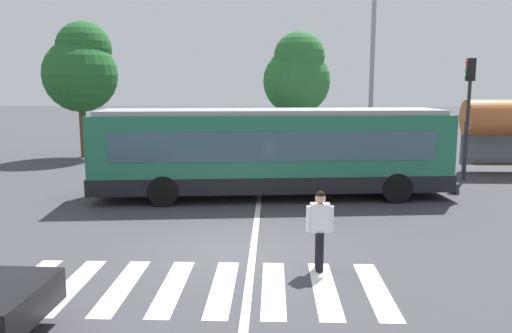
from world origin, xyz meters
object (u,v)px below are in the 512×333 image
parked_car_charcoal (188,142)px  twin_arm_street_lamp (373,50)px  traffic_light_far_corner (469,100)px  background_tree_left (81,68)px  parked_car_champagne (285,143)px  parked_car_silver (338,144)px  pedestrian_crossing_street (320,226)px  parked_car_teal (233,143)px  background_tree_right (297,74)px  city_transit_bus (272,152)px

parked_car_charcoal → twin_arm_street_lamp: size_ratio=0.52×
traffic_light_far_corner → background_tree_left: size_ratio=0.68×
background_tree_left → parked_car_champagne: bearing=2.4°
parked_car_silver → twin_arm_street_lamp: (0.96, -3.67, 4.65)m
pedestrian_crossing_street → traffic_light_far_corner: bearing=56.8°
parked_car_teal → parked_car_charcoal: bearing=176.2°
pedestrian_crossing_street → parked_car_champagne: (-0.30, 17.22, -0.20)m
pedestrian_crossing_street → parked_car_silver: bearing=81.6°
parked_car_charcoal → parked_car_teal: same height
parked_car_charcoal → traffic_light_far_corner: size_ratio=0.92×
pedestrian_crossing_street → parked_car_charcoal: (-5.62, 17.25, -0.20)m
parked_car_teal → traffic_light_far_corner: 12.24m
traffic_light_far_corner → background_tree_right: (-6.35, 11.60, 1.23)m
background_tree_right → twin_arm_street_lamp: bearing=-72.2°
pedestrian_crossing_street → parked_car_teal: 17.37m
twin_arm_street_lamp → parked_car_silver: bearing=104.7°
twin_arm_street_lamp → parked_car_champagne: bearing=131.8°
background_tree_right → background_tree_left: bearing=-155.4°
parked_car_champagne → traffic_light_far_corner: traffic_light_far_corner is taller
parked_car_silver → pedestrian_crossing_street: bearing=-98.4°
parked_car_silver → background_tree_right: 6.89m
traffic_light_far_corner → background_tree_left: background_tree_left is taller
parked_car_charcoal → traffic_light_far_corner: 14.42m
traffic_light_far_corner → city_transit_bus: bearing=-156.6°
twin_arm_street_lamp → background_tree_left: twin_arm_street_lamp is taller
traffic_light_far_corner → parked_car_champagne: bearing=137.0°
parked_car_silver → background_tree_left: (-13.64, 0.07, 4.01)m
pedestrian_crossing_street → parked_car_silver: 16.88m
pedestrian_crossing_street → background_tree_right: (0.53, 22.13, 3.56)m
parked_car_charcoal → background_tree_left: bearing=-175.0°
pedestrian_crossing_street → city_transit_bus: bearing=98.3°
pedestrian_crossing_street → parked_car_charcoal: size_ratio=0.38×
pedestrian_crossing_street → traffic_light_far_corner: size_ratio=0.35×
pedestrian_crossing_street → parked_car_silver: size_ratio=0.38×
city_transit_bus → parked_car_teal: city_transit_bus is taller
pedestrian_crossing_street → background_tree_left: 20.50m
parked_car_champagne → parked_car_silver: 2.83m
pedestrian_crossing_street → background_tree_right: 22.42m
parked_car_teal → parked_car_silver: 5.63m
parked_car_silver → twin_arm_street_lamp: size_ratio=0.53×
pedestrian_crossing_street → background_tree_left: bearing=123.7°
parked_car_champagne → parked_car_silver: bearing=-10.7°
pedestrian_crossing_street → parked_car_champagne: bearing=91.0°
parked_car_champagne → background_tree_right: background_tree_right is taller
traffic_light_far_corner → background_tree_left: (-18.04, 6.24, 1.48)m
parked_car_teal → background_tree_right: size_ratio=0.65×
city_transit_bus → parked_car_teal: 10.23m
background_tree_left → pedestrian_crossing_street: bearing=-56.3°
parked_car_champagne → background_tree_left: 11.59m
parked_car_champagne → background_tree_left: (-10.86, -0.46, 4.01)m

